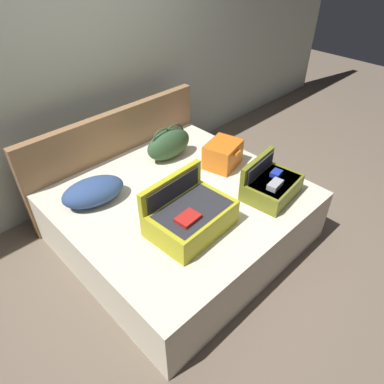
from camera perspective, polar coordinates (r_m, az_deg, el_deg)
ground_plane at (r=3.04m, az=3.60°, el=-11.10°), size 12.00×12.00×0.00m
back_wall at (r=3.46m, az=-17.19°, el=19.72°), size 8.00×0.10×2.60m
bed at (r=3.06m, az=-1.71°, el=-4.02°), size 1.86×1.75×0.49m
headboard at (r=3.53m, az=-11.95°, el=5.81°), size 1.89×0.08×0.92m
hard_case_large at (r=2.52m, az=-0.35°, el=-3.88°), size 0.61×0.46×0.38m
hard_case_medium at (r=2.91m, az=12.73°, el=1.08°), size 0.49×0.39×0.30m
hard_case_small at (r=3.21m, az=5.02°, el=6.11°), size 0.38×0.33×0.23m
duffel_bag at (r=3.30m, az=-3.80°, el=7.81°), size 0.47×0.24×0.33m
pillow_near_headboard at (r=2.89m, az=-15.74°, el=0.10°), size 0.55×0.39×0.19m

